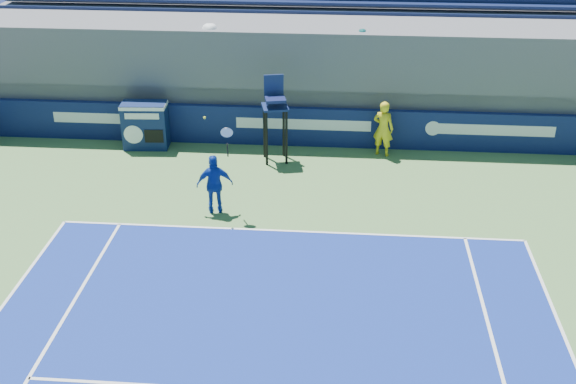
# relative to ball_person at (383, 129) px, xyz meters

# --- Properties ---
(ball_person) EXTENTS (0.69, 0.56, 1.64)m
(ball_person) POSITION_rel_ball_person_xyz_m (0.00, 0.00, 0.00)
(ball_person) COLOR yellow
(ball_person) RESTS_ON apron
(back_hoarding) EXTENTS (20.40, 0.21, 1.20)m
(back_hoarding) POSITION_rel_ball_person_xyz_m (-2.33, 0.52, -0.23)
(back_hoarding) COLOR #0D1849
(back_hoarding) RESTS_ON ground
(match_clock) EXTENTS (1.36, 0.81, 1.40)m
(match_clock) POSITION_rel_ball_person_xyz_m (-6.99, 0.01, -0.09)
(match_clock) COLOR #0E1D49
(match_clock) RESTS_ON ground
(umpire_chair) EXTENTS (0.84, 0.84, 2.48)m
(umpire_chair) POSITION_rel_ball_person_xyz_m (-3.07, -0.61, 0.70)
(umpire_chair) COLOR black
(umpire_chair) RESTS_ON ground
(tennis_player) EXTENTS (0.99, 0.55, 2.57)m
(tennis_player) POSITION_rel_ball_person_xyz_m (-4.23, -3.87, -0.05)
(tennis_player) COLOR #1437A4
(tennis_player) RESTS_ON apron
(stadium_seating) EXTENTS (21.00, 4.05, 4.40)m
(stadium_seating) POSITION_rel_ball_person_xyz_m (-2.36, 2.57, 1.00)
(stadium_seating) COLOR #56565B
(stadium_seating) RESTS_ON ground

